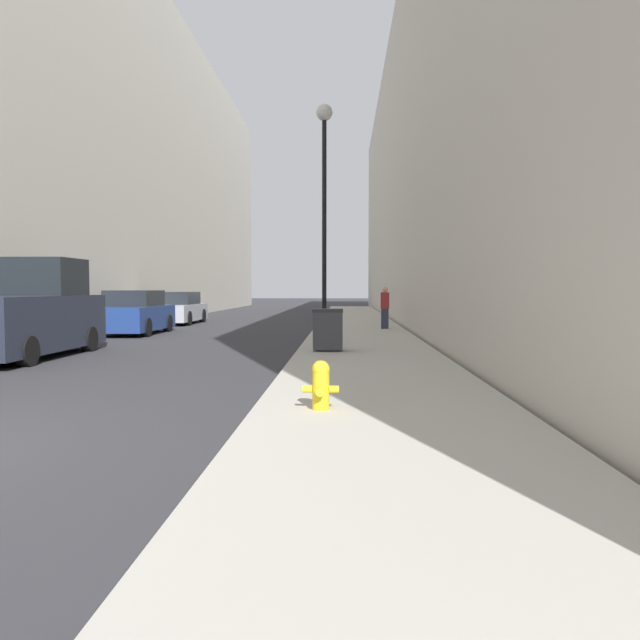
{
  "coord_description": "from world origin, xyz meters",
  "views": [
    {
      "loc": [
        4.92,
        -5.55,
        1.62
      ],
      "look_at": [
        4.06,
        16.43,
        0.52
      ],
      "focal_mm": 35.0,
      "sensor_mm": 36.0,
      "label": 1
    }
  ],
  "objects_px": {
    "pickup_truck": "(22,315)",
    "pedestrian_on_sidewalk": "(385,308)",
    "parked_sedan_far": "(178,309)",
    "trash_bin": "(328,329)",
    "fire_hydrant": "(321,384)",
    "parked_sedan_near": "(135,314)",
    "lamppost": "(324,182)"
  },
  "relations": [
    {
      "from": "pickup_truck",
      "to": "parked_sedan_far",
      "type": "xyz_separation_m",
      "value": [
        -0.07,
        14.09,
        -0.31
      ]
    },
    {
      "from": "trash_bin",
      "to": "pedestrian_on_sidewalk",
      "type": "bearing_deg",
      "value": 77.2
    },
    {
      "from": "trash_bin",
      "to": "lamppost",
      "type": "distance_m",
      "value": 5.02
    },
    {
      "from": "trash_bin",
      "to": "pickup_truck",
      "type": "relative_size",
      "value": 0.2
    },
    {
      "from": "pickup_truck",
      "to": "parked_sedan_near",
      "type": "distance_m",
      "value": 7.59
    },
    {
      "from": "pickup_truck",
      "to": "pedestrian_on_sidewalk",
      "type": "bearing_deg",
      "value": 44.61
    },
    {
      "from": "fire_hydrant",
      "to": "parked_sedan_near",
      "type": "bearing_deg",
      "value": 116.68
    },
    {
      "from": "trash_bin",
      "to": "pedestrian_on_sidewalk",
      "type": "xyz_separation_m",
      "value": [
        1.91,
        8.42,
        0.26
      ]
    },
    {
      "from": "fire_hydrant",
      "to": "trash_bin",
      "type": "bearing_deg",
      "value": 90.82
    },
    {
      "from": "trash_bin",
      "to": "parked_sedan_near",
      "type": "relative_size",
      "value": 0.24
    },
    {
      "from": "pickup_truck",
      "to": "parked_sedan_near",
      "type": "xyz_separation_m",
      "value": [
        0.11,
        7.59,
        -0.27
      ]
    },
    {
      "from": "parked_sedan_far",
      "to": "pedestrian_on_sidewalk",
      "type": "xyz_separation_m",
      "value": [
        9.2,
        -5.08,
        0.22
      ]
    },
    {
      "from": "fire_hydrant",
      "to": "parked_sedan_near",
      "type": "distance_m",
      "value": 16.06
    },
    {
      "from": "trash_bin",
      "to": "pedestrian_on_sidewalk",
      "type": "relative_size",
      "value": 0.65
    },
    {
      "from": "trash_bin",
      "to": "fire_hydrant",
      "type": "bearing_deg",
      "value": -89.18
    },
    {
      "from": "parked_sedan_far",
      "to": "trash_bin",
      "type": "bearing_deg",
      "value": -61.65
    },
    {
      "from": "pickup_truck",
      "to": "pedestrian_on_sidewalk",
      "type": "height_order",
      "value": "pickup_truck"
    },
    {
      "from": "fire_hydrant",
      "to": "lamppost",
      "type": "height_order",
      "value": "lamppost"
    },
    {
      "from": "fire_hydrant",
      "to": "parked_sedan_near",
      "type": "xyz_separation_m",
      "value": [
        -7.21,
        14.34,
        0.28
      ]
    },
    {
      "from": "trash_bin",
      "to": "parked_sedan_far",
      "type": "xyz_separation_m",
      "value": [
        -7.29,
        13.51,
        0.04
      ]
    },
    {
      "from": "parked_sedan_near",
      "to": "pedestrian_on_sidewalk",
      "type": "distance_m",
      "value": 9.13
    },
    {
      "from": "fire_hydrant",
      "to": "trash_bin",
      "type": "distance_m",
      "value": 7.34
    },
    {
      "from": "pickup_truck",
      "to": "pedestrian_on_sidewalk",
      "type": "distance_m",
      "value": 12.83
    },
    {
      "from": "fire_hydrant",
      "to": "trash_bin",
      "type": "xyz_separation_m",
      "value": [
        -0.1,
        7.34,
        0.2
      ]
    },
    {
      "from": "parked_sedan_far",
      "to": "pedestrian_on_sidewalk",
      "type": "bearing_deg",
      "value": -28.92
    },
    {
      "from": "lamppost",
      "to": "parked_sedan_far",
      "type": "distance_m",
      "value": 13.29
    },
    {
      "from": "trash_bin",
      "to": "pedestrian_on_sidewalk",
      "type": "height_order",
      "value": "pedestrian_on_sidewalk"
    },
    {
      "from": "fire_hydrant",
      "to": "trash_bin",
      "type": "height_order",
      "value": "trash_bin"
    },
    {
      "from": "parked_sedan_far",
      "to": "fire_hydrant",
      "type": "bearing_deg",
      "value": -70.47
    },
    {
      "from": "parked_sedan_far",
      "to": "pickup_truck",
      "type": "bearing_deg",
      "value": -89.72
    },
    {
      "from": "parked_sedan_far",
      "to": "lamppost",
      "type": "bearing_deg",
      "value": -55.94
    },
    {
      "from": "parked_sedan_near",
      "to": "parked_sedan_far",
      "type": "height_order",
      "value": "parked_sedan_near"
    }
  ]
}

